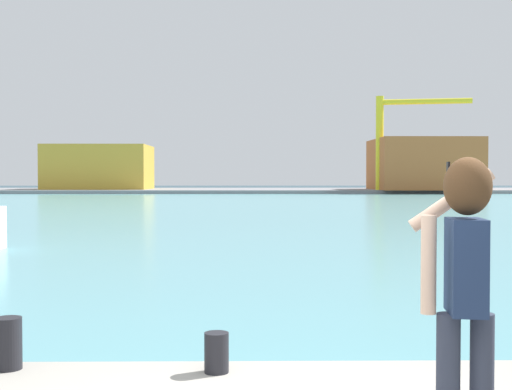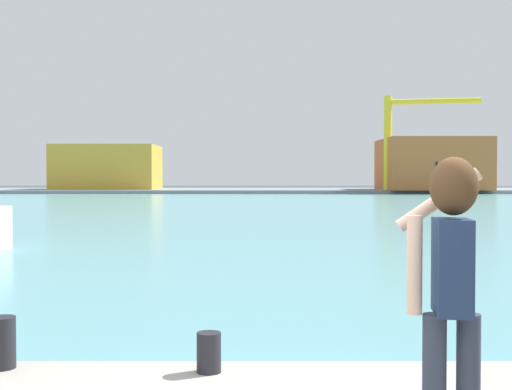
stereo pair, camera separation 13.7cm
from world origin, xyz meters
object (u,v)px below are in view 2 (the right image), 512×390
(person_photographer, at_px, (450,272))
(warehouse_left, at_px, (107,167))
(warehouse_right, at_px, (431,164))
(port_crane, at_px, (402,130))
(harbor_bollard, at_px, (208,352))
(harbor_bollard_2, at_px, (1,343))

(person_photographer, relative_size, warehouse_left, 0.13)
(warehouse_right, xyz_separation_m, port_crane, (-4.57, -3.11, 4.37))
(person_photographer, relative_size, warehouse_right, 0.13)
(person_photographer, bearing_deg, harbor_bollard, 50.06)
(person_photographer, xyz_separation_m, warehouse_right, (22.32, 87.46, 2.18))
(person_photographer, bearing_deg, warehouse_right, -7.16)
(warehouse_left, height_order, warehouse_right, warehouse_right)
(person_photographer, xyz_separation_m, harbor_bollard_2, (-3.29, 1.76, -0.85))
(warehouse_right, bearing_deg, person_photographer, -104.32)
(warehouse_left, xyz_separation_m, port_crane, (39.64, -7.12, 4.73))
(harbor_bollard_2, height_order, warehouse_left, warehouse_left)
(warehouse_left, distance_m, port_crane, 40.55)
(harbor_bollard, bearing_deg, warehouse_left, 102.77)
(harbor_bollard, relative_size, warehouse_left, 0.02)
(harbor_bollard, distance_m, warehouse_right, 89.12)
(port_crane, bearing_deg, warehouse_right, 34.21)
(person_photographer, height_order, harbor_bollard_2, person_photographer)
(harbor_bollard_2, relative_size, warehouse_left, 0.03)
(harbor_bollard, distance_m, port_crane, 85.25)
(harbor_bollard_2, height_order, warehouse_right, warehouse_right)
(harbor_bollard, xyz_separation_m, warehouse_left, (-20.36, 89.83, 2.73))
(harbor_bollard_2, xyz_separation_m, port_crane, (21.04, 82.59, 7.40))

